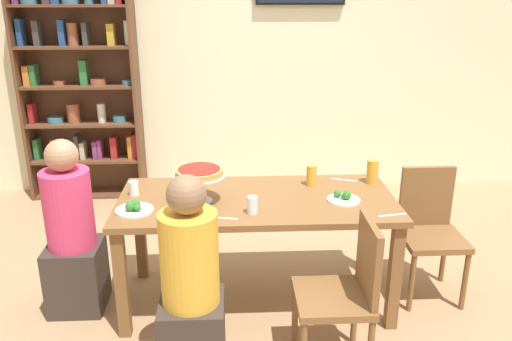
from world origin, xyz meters
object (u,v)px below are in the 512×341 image
(diner_head_west, at_px, (72,239))
(beer_glass_amber_tall, at_px, (372,172))
(dining_table, at_px, (257,211))
(water_glass_clear_far, at_px, (252,205))
(water_glass_clear_spare, at_px, (188,182))
(deep_dish_pizza_stand, at_px, (199,175))
(water_glass_clear_near, at_px, (134,188))
(chair_head_east, at_px, (429,226))
(chair_near_right, at_px, (346,289))
(diner_near_left, at_px, (191,294))
(salad_plate_far_diner, at_px, (343,198))
(salad_plate_near_diner, at_px, (134,208))
(bookshelf, at_px, (80,81))
(beer_glass_amber_short, at_px, (311,176))
(cutlery_fork_near, at_px, (344,180))
(cutlery_knife_near, at_px, (223,218))
(cutlery_fork_far, at_px, (392,215))

(diner_head_west, height_order, beer_glass_amber_tall, diner_head_west)
(dining_table, distance_m, water_glass_clear_far, 0.28)
(dining_table, bearing_deg, beer_glass_amber_tall, 16.14)
(dining_table, relative_size, water_glass_clear_spare, 15.27)
(deep_dish_pizza_stand, relative_size, water_glass_clear_near, 3.40)
(chair_head_east, bearing_deg, chair_near_right, 45.45)
(diner_near_left, relative_size, salad_plate_far_diner, 5.58)
(diner_near_left, bearing_deg, diner_head_west, 50.12)
(dining_table, height_order, water_glass_clear_spare, water_glass_clear_spare)
(salad_plate_near_diner, relative_size, salad_plate_far_diner, 1.09)
(bookshelf, height_order, diner_near_left, bookshelf)
(water_glass_clear_near, bearing_deg, beer_glass_amber_short, 5.87)
(beer_glass_amber_short, height_order, cutlery_fork_near, beer_glass_amber_short)
(chair_head_east, distance_m, water_glass_clear_far, 1.28)
(diner_head_west, xyz_separation_m, chair_near_right, (1.62, -0.65, -0.01))
(bookshelf, bearing_deg, diner_head_west, -78.43)
(salad_plate_far_diner, xyz_separation_m, water_glass_clear_far, (-0.58, -0.16, 0.03))
(bookshelf, height_order, salad_plate_far_diner, bookshelf)
(water_glass_clear_near, xyz_separation_m, cutlery_fork_near, (1.40, 0.21, -0.05))
(water_glass_clear_near, height_order, cutlery_knife_near, water_glass_clear_near)
(dining_table, relative_size, water_glass_clear_near, 18.42)
(diner_head_west, relative_size, beer_glass_amber_tall, 6.96)
(salad_plate_near_diner, bearing_deg, deep_dish_pizza_stand, 18.47)
(salad_plate_near_diner, xyz_separation_m, water_glass_clear_far, (0.70, -0.06, 0.03))
(beer_glass_amber_short, height_order, cutlery_knife_near, beer_glass_amber_short)
(dining_table, height_order, deep_dish_pizza_stand, deep_dish_pizza_stand)
(bookshelf, bearing_deg, chair_near_right, -52.83)
(chair_head_east, relative_size, deep_dish_pizza_stand, 2.69)
(diner_near_left, height_order, chair_near_right, diner_near_left)
(diner_near_left, height_order, water_glass_clear_far, diner_near_left)
(beer_glass_amber_short, bearing_deg, cutlery_knife_near, -139.35)
(salad_plate_near_diner, distance_m, beer_glass_amber_tall, 1.59)
(bookshelf, xyz_separation_m, water_glass_clear_spare, (1.15, -1.85, -0.35))
(deep_dish_pizza_stand, distance_m, salad_plate_far_diner, 0.91)
(beer_glass_amber_tall, xyz_separation_m, cutlery_fork_near, (-0.18, 0.06, -0.08))
(diner_head_west, xyz_separation_m, beer_glass_amber_short, (1.55, 0.23, 0.32))
(cutlery_fork_far, bearing_deg, diner_head_west, 160.97)
(deep_dish_pizza_stand, xyz_separation_m, water_glass_clear_far, (0.32, -0.19, -0.13))
(dining_table, xyz_separation_m, water_glass_clear_near, (-0.78, 0.08, 0.14))
(water_glass_clear_far, bearing_deg, deep_dish_pizza_stand, 149.13)
(chair_near_right, bearing_deg, salad_plate_far_diner, -9.12)
(diner_head_west, relative_size, deep_dish_pizza_stand, 3.56)
(salad_plate_far_diner, bearing_deg, diner_near_left, -146.03)
(chair_near_right, xyz_separation_m, water_glass_clear_far, (-0.48, 0.44, 0.31))
(chair_near_right, xyz_separation_m, cutlery_knife_near, (-0.65, 0.37, 0.26))
(chair_head_east, xyz_separation_m, beer_glass_amber_tall, (-0.37, 0.17, 0.34))
(water_glass_clear_far, bearing_deg, beer_glass_amber_short, 46.47)
(dining_table, relative_size, diner_near_left, 1.52)
(salad_plate_far_diner, relative_size, water_glass_clear_near, 2.17)
(beer_glass_amber_tall, distance_m, beer_glass_amber_short, 0.42)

